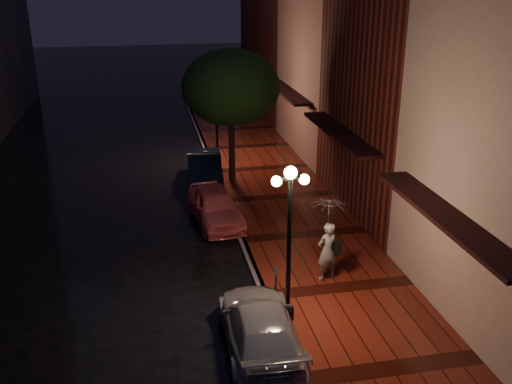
{
  "coord_description": "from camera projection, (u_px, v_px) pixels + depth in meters",
  "views": [
    {
      "loc": [
        -3.04,
        -17.68,
        8.85
      ],
      "look_at": [
        0.74,
        1.25,
        1.4
      ],
      "focal_mm": 40.0,
      "sensor_mm": 36.0,
      "label": 1
    }
  ],
  "objects": [
    {
      "name": "curb",
      "position": [
        242.0,
        241.0,
        19.89
      ],
      "size": [
        0.25,
        60.0,
        0.15
      ],
      "primitive_type": "cube",
      "color": "#595451",
      "rests_on": "ground"
    },
    {
      "name": "sidewalk",
      "position": [
        304.0,
        236.0,
        20.3
      ],
      "size": [
        4.5,
        60.0,
        0.15
      ],
      "primitive_type": "cube",
      "color": "#4A160D",
      "rests_on": "ground"
    },
    {
      "name": "parking_meter",
      "position": [
        276.0,
        284.0,
        15.54
      ],
      "size": [
        0.14,
        0.11,
        1.27
      ],
      "rotation": [
        0.0,
        0.0,
        -0.26
      ],
      "color": "black",
      "rests_on": "sidewalk"
    },
    {
      "name": "woman_with_umbrella",
      "position": [
        328.0,
        227.0,
        16.71
      ],
      "size": [
        1.08,
        1.1,
        2.6
      ],
      "rotation": [
        0.0,
        0.0,
        3.43
      ],
      "color": "silver",
      "rests_on": "sidewalk"
    },
    {
      "name": "storefront_mid",
      "position": [
        418.0,
        70.0,
        21.04
      ],
      "size": [
        5.0,
        8.0,
        11.0
      ],
      "primitive_type": "cube",
      "color": "#511914",
      "rests_on": "ground"
    },
    {
      "name": "storefront_far",
      "position": [
        344.0,
        65.0,
        28.72
      ],
      "size": [
        5.0,
        8.0,
        9.0
      ],
      "primitive_type": "cube",
      "color": "#8C5951",
      "rests_on": "ground"
    },
    {
      "name": "silver_car",
      "position": [
        260.0,
        328.0,
        14.09
      ],
      "size": [
        1.94,
        4.46,
        1.28
      ],
      "primitive_type": "imported",
      "rotation": [
        0.0,
        0.0,
        3.11
      ],
      "color": "#9D9CA4",
      "rests_on": "ground"
    },
    {
      "name": "street_tree",
      "position": [
        231.0,
        90.0,
        23.98
      ],
      "size": [
        4.16,
        4.16,
        5.8
      ],
      "color": "black",
      "rests_on": "sidewalk"
    },
    {
      "name": "storefront_extra",
      "position": [
        293.0,
        35.0,
        37.69
      ],
      "size": [
        5.0,
        12.0,
        10.0
      ],
      "primitive_type": "cube",
      "color": "#511914",
      "rests_on": "ground"
    },
    {
      "name": "ground",
      "position": [
        242.0,
        243.0,
        19.91
      ],
      "size": [
        120.0,
        120.0,
        0.0
      ],
      "primitive_type": "plane",
      "color": "black",
      "rests_on": "ground"
    },
    {
      "name": "streetlamp_near",
      "position": [
        289.0,
        236.0,
        14.47
      ],
      "size": [
        0.96,
        0.36,
        4.31
      ],
      "color": "black",
      "rests_on": "sidewalk"
    },
    {
      "name": "pink_car",
      "position": [
        215.0,
        206.0,
        21.35
      ],
      "size": [
        2.02,
        4.11,
        1.35
      ],
      "primitive_type": "imported",
      "rotation": [
        0.0,
        0.0,
        0.11
      ],
      "color": "#DC5A5D",
      "rests_on": "ground"
    },
    {
      "name": "navy_car",
      "position": [
        204.0,
        168.0,
        25.38
      ],
      "size": [
        1.73,
        4.3,
        1.39
      ],
      "primitive_type": "imported",
      "rotation": [
        0.0,
        0.0,
        -0.06
      ],
      "color": "black",
      "rests_on": "ground"
    },
    {
      "name": "streetlamp_far",
      "position": [
        217.0,
        112.0,
        27.27
      ],
      "size": [
        0.96,
        0.36,
        4.31
      ],
      "color": "black",
      "rests_on": "sidewalk"
    }
  ]
}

